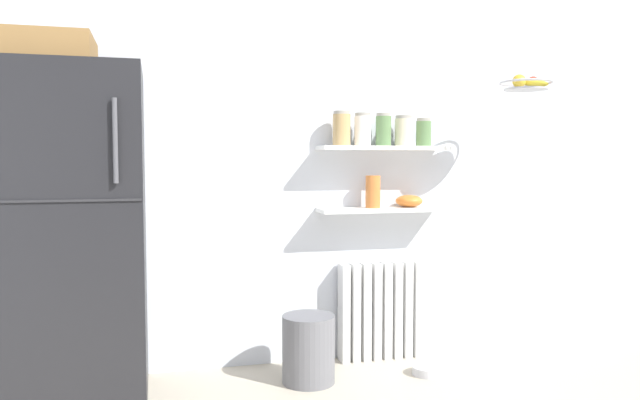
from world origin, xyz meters
The scene contains 15 objects.
back_wall centered at (0.00, 2.05, 1.30)m, with size 7.04×0.10×2.60m, color silver.
refrigerator centered at (-1.45, 1.66, 0.91)m, with size 0.67×0.71×1.90m.
radiator centered at (0.33, 1.92, 0.31)m, with size 0.54×0.12×0.62m.
wall_shelf_lower centered at (0.33, 1.89, 0.96)m, with size 0.82×0.22×0.03m, color white.
wall_shelf_upper centered at (0.33, 1.89, 1.35)m, with size 0.82×0.22×0.03m, color white.
storage_jar_0 centered at (0.06, 1.89, 1.47)m, with size 0.11×0.11×0.21m.
storage_jar_1 centered at (0.20, 1.89, 1.46)m, with size 0.10×0.10×0.20m.
storage_jar_2 centered at (0.33, 1.89, 1.46)m, with size 0.10×0.10×0.21m.
storage_jar_3 centered at (0.47, 1.89, 1.46)m, with size 0.11×0.11×0.19m.
storage_jar_4 centered at (0.61, 1.89, 1.45)m, with size 0.10×0.10×0.18m.
vase centered at (0.27, 1.89, 1.08)m, with size 0.09×0.09×0.20m, color #CC7033.
shelf_bowl centered at (0.51, 1.89, 1.01)m, with size 0.17×0.17×0.08m, color orange.
trash_bin centered at (-0.22, 1.62, 0.19)m, with size 0.30×0.30×0.39m, color slate.
pet_food_bowl centered at (0.49, 1.56, 0.03)m, with size 0.18×0.18×0.05m, color #B7B7BC.
hanging_fruit_basket centered at (1.12, 1.55, 1.73)m, with size 0.31×0.31×0.09m.
Camera 1 is at (-1.06, -1.75, 1.27)m, focal length 34.63 mm.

